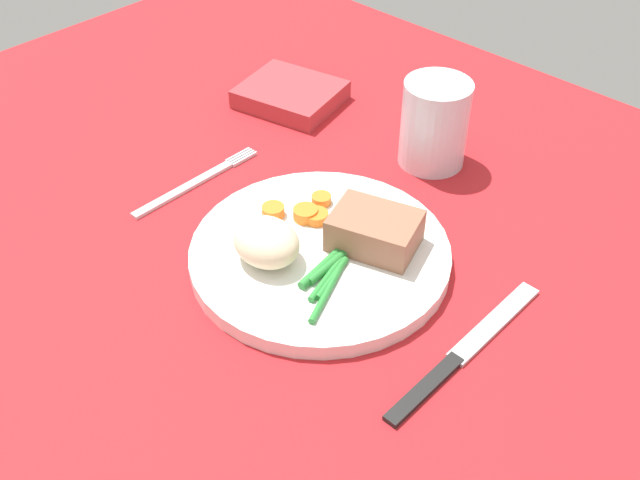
# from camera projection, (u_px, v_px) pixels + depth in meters

# --- Properties ---
(dining_table) EXTENTS (1.20, 0.90, 0.02)m
(dining_table) POSITION_uv_depth(u_px,v_px,m) (321.00, 243.00, 0.75)
(dining_table) COLOR red
(dining_table) RESTS_ON ground
(dinner_plate) EXTENTS (0.25, 0.25, 0.02)m
(dinner_plate) POSITION_uv_depth(u_px,v_px,m) (320.00, 254.00, 0.71)
(dinner_plate) COLOR white
(dinner_plate) RESTS_ON dining_table
(meat_portion) EXTENTS (0.09, 0.08, 0.03)m
(meat_portion) POSITION_uv_depth(u_px,v_px,m) (375.00, 231.00, 0.70)
(meat_portion) COLOR #936047
(meat_portion) RESTS_ON dinner_plate
(mashed_potatoes) EXTENTS (0.07, 0.06, 0.04)m
(mashed_potatoes) POSITION_uv_depth(u_px,v_px,m) (268.00, 244.00, 0.68)
(mashed_potatoes) COLOR beige
(mashed_potatoes) RESTS_ON dinner_plate
(carrot_slices) EXTENTS (0.06, 0.07, 0.01)m
(carrot_slices) POSITION_uv_depth(u_px,v_px,m) (305.00, 212.00, 0.74)
(carrot_slices) COLOR orange
(carrot_slices) RESTS_ON dinner_plate
(green_beans) EXTENTS (0.05, 0.10, 0.01)m
(green_beans) POSITION_uv_depth(u_px,v_px,m) (329.00, 272.00, 0.68)
(green_beans) COLOR #2D8C38
(green_beans) RESTS_ON dinner_plate
(fork) EXTENTS (0.01, 0.17, 0.00)m
(fork) POSITION_uv_depth(u_px,v_px,m) (196.00, 182.00, 0.81)
(fork) COLOR silver
(fork) RESTS_ON dining_table
(knife) EXTENTS (0.02, 0.20, 0.01)m
(knife) POSITION_uv_depth(u_px,v_px,m) (462.00, 353.00, 0.63)
(knife) COLOR black
(knife) RESTS_ON dining_table
(water_glass) EXTENTS (0.07, 0.07, 0.10)m
(water_glass) POSITION_uv_depth(u_px,v_px,m) (433.00, 129.00, 0.82)
(water_glass) COLOR silver
(water_glass) RESTS_ON dining_table
(napkin) EXTENTS (0.14, 0.12, 0.02)m
(napkin) POSITION_uv_depth(u_px,v_px,m) (291.00, 95.00, 0.93)
(napkin) COLOR #B2383D
(napkin) RESTS_ON dining_table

